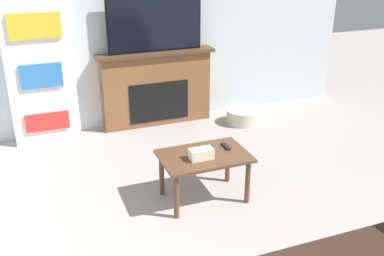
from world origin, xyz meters
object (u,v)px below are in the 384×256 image
at_px(fireplace, 157,88).
at_px(tv, 155,21).
at_px(bookshelf, 41,73).
at_px(storage_basket, 242,116).
at_px(coffee_table, 204,161).

xyz_separation_m(fireplace, tv, (0.00, -0.02, 0.89)).
height_order(fireplace, bookshelf, bookshelf).
distance_m(fireplace, bookshelf, 1.50).
height_order(tv, bookshelf, tv).
relative_size(tv, storage_basket, 2.87).
height_order(fireplace, tv, tv).
relative_size(tv, bookshelf, 0.71).
relative_size(fireplace, coffee_table, 1.87).
xyz_separation_m(tv, bookshelf, (-1.46, -0.00, -0.52)).
bearing_deg(tv, coffee_table, -94.24).
bearing_deg(tv, fireplace, 90.00).
bearing_deg(coffee_table, storage_basket, 52.36).
bearing_deg(tv, bookshelf, -179.91).
height_order(coffee_table, bookshelf, bookshelf).
bearing_deg(storage_basket, coffee_table, -127.64).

